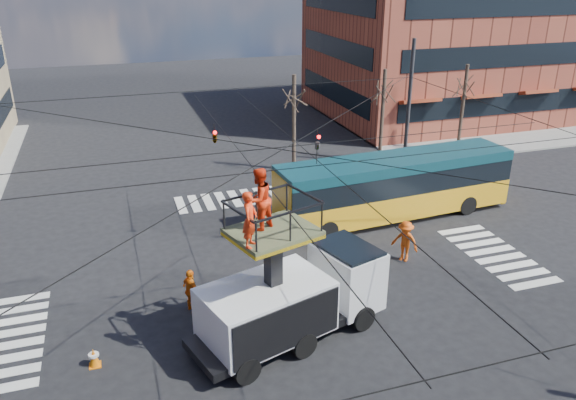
# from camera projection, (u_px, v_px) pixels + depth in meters

# --- Properties ---
(ground) EXTENTS (120.00, 120.00, 0.00)m
(ground) POSITION_uv_depth(u_px,v_px,m) (283.00, 292.00, 22.28)
(ground) COLOR black
(ground) RESTS_ON ground
(sidewalk_ne) EXTENTS (18.00, 18.00, 0.12)m
(sidewalk_ne) POSITION_uv_depth(u_px,v_px,m) (447.00, 120.00, 46.68)
(sidewalk_ne) COLOR slate
(sidewalk_ne) RESTS_ON ground
(crosswalks) EXTENTS (22.40, 22.40, 0.02)m
(crosswalks) POSITION_uv_depth(u_px,v_px,m) (283.00, 291.00, 22.28)
(crosswalks) COLOR silver
(crosswalks) RESTS_ON ground
(building_ne) EXTENTS (20.06, 16.06, 14.00)m
(building_ne) POSITION_uv_depth(u_px,v_px,m) (446.00, 30.00, 46.88)
(building_ne) COLOR brown
(building_ne) RESTS_ON ground
(overhead_network) EXTENTS (24.24, 24.24, 8.00)m
(overhead_network) POSITION_uv_depth(u_px,v_px,m) (277.00, 188.00, 20.96)
(overhead_network) COLOR #2D2D30
(overhead_network) RESTS_ON ground
(tree_a) EXTENTS (2.00, 2.00, 6.00)m
(tree_a) POSITION_uv_depth(u_px,v_px,m) (294.00, 97.00, 33.76)
(tree_a) COLOR #382B21
(tree_a) RESTS_ON ground
(tree_b) EXTENTS (2.00, 2.00, 6.00)m
(tree_b) POSITION_uv_depth(u_px,v_px,m) (384.00, 91.00, 35.48)
(tree_b) COLOR #382B21
(tree_b) RESTS_ON ground
(tree_c) EXTENTS (2.00, 2.00, 6.00)m
(tree_c) POSITION_uv_depth(u_px,v_px,m) (465.00, 85.00, 37.19)
(tree_c) COLOR #382B21
(tree_c) RESTS_ON ground
(utility_truck) EXTENTS (7.37, 4.27, 6.30)m
(utility_truck) POSITION_uv_depth(u_px,v_px,m) (293.00, 284.00, 18.92)
(utility_truck) COLOR black
(utility_truck) RESTS_ON ground
(city_bus) EXTENTS (12.55, 3.48, 3.20)m
(city_bus) POSITION_uv_depth(u_px,v_px,m) (395.00, 185.00, 28.28)
(city_bus) COLOR gold
(city_bus) RESTS_ON ground
(traffic_cone) EXTENTS (0.36, 0.36, 0.66)m
(traffic_cone) POSITION_uv_depth(u_px,v_px,m) (94.00, 357.00, 18.04)
(traffic_cone) COLOR orange
(traffic_cone) RESTS_ON ground
(worker_ground) EXTENTS (0.77, 1.10, 1.73)m
(worker_ground) POSITION_uv_depth(u_px,v_px,m) (191.00, 291.00, 20.72)
(worker_ground) COLOR orange
(worker_ground) RESTS_ON ground
(flagger) EXTENTS (1.28, 1.38, 1.86)m
(flagger) POSITION_uv_depth(u_px,v_px,m) (405.00, 241.00, 24.30)
(flagger) COLOR #D74B0D
(flagger) RESTS_ON ground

